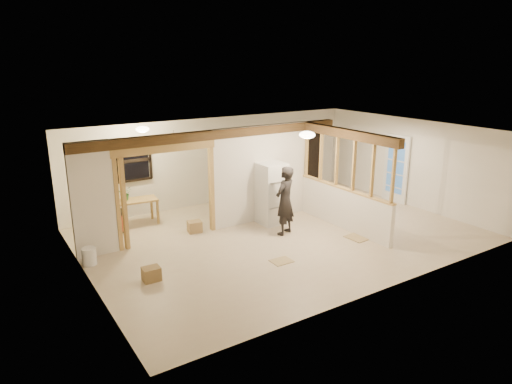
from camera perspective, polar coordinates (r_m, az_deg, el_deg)
floor at (r=11.14m, az=3.18°, el=-5.36°), size 9.00×6.50×0.01m
ceiling at (r=10.48m, az=3.40°, el=7.48°), size 9.00×6.50×0.01m
wall_back at (r=13.43m, az=-4.87°, el=3.98°), size 9.00×0.01×2.50m
wall_front at (r=8.45m, az=16.32°, el=-4.08°), size 9.00×0.01×2.50m
wall_left at (r=8.98m, az=-20.72°, el=-3.29°), size 0.01×6.50×2.50m
wall_right at (r=13.80m, az=18.65°, el=3.51°), size 0.01×6.50×2.50m
partition_left_stub at (r=10.19m, az=-19.74°, el=-0.92°), size 0.90×0.12×2.50m
partition_center at (r=11.80m, az=0.66°, el=2.32°), size 2.80×0.12×2.50m
doorway_frame at (r=10.69m, az=-11.07°, el=-0.32°), size 2.46×0.14×2.20m
header_beam_back at (r=10.98m, az=-4.60°, el=7.23°), size 7.00×0.18×0.22m
header_beam_right at (r=11.21m, az=11.30°, el=7.16°), size 0.18×3.30×0.22m
pony_wall at (r=11.65m, az=10.79°, el=-2.01°), size 0.12×3.20×1.00m
stud_partition at (r=11.34m, az=11.10°, el=3.57°), size 0.14×3.20×1.32m
window_back at (r=12.32m, az=-15.49°, el=3.76°), size 1.12×0.10×1.10m
french_door at (r=14.04m, az=17.10°, el=2.80°), size 0.12×0.86×2.00m
ceiling_dome_main at (r=10.27m, az=6.41°, el=7.12°), size 0.36×0.36×0.16m
ceiling_dome_util at (r=11.37m, az=-14.01°, el=7.63°), size 0.32×0.32×0.14m
hanging_bulb at (r=10.95m, az=-10.22°, el=5.94°), size 0.07×0.07×0.07m
refrigerator at (r=11.66m, az=1.97°, el=-0.19°), size 0.65×0.63×1.59m
woman at (r=10.93m, az=3.63°, el=-1.08°), size 0.72×0.61×1.68m
work_table at (r=12.05m, az=-14.74°, el=-2.46°), size 1.13×0.65×0.68m
potted_plant at (r=11.92m, az=-16.03°, el=-0.15°), size 0.39×0.36×0.36m
shop_vac at (r=11.71m, az=-16.77°, el=-3.48°), size 0.47×0.47×0.55m
bookshelf at (r=15.04m, az=6.41°, el=4.01°), size 0.93×0.31×1.85m
bucket at (r=10.10m, az=-20.12°, el=-7.56°), size 0.37×0.37×0.37m
box_util_a at (r=11.33m, az=-7.67°, el=-4.31°), size 0.37×0.33×0.28m
box_util_b at (r=11.64m, az=-18.49°, el=-4.39°), size 0.36×0.36×0.31m
box_front at (r=9.11m, az=-12.94°, el=-9.95°), size 0.34×0.28×0.27m
floor_panel_near at (r=11.20m, az=12.68°, el=-5.54°), size 0.54×0.54×0.02m
floor_panel_far at (r=9.73m, az=3.21°, el=-8.61°), size 0.44×0.35×0.01m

